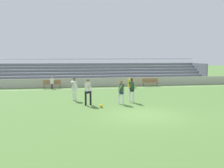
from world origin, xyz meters
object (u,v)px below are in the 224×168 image
object	(u,v)px
bench_far_right	(52,83)
soccer_ball	(101,106)
bench_far_left	(150,81)
player_dark_dropping_back	(132,88)
player_white_overlapping	(88,90)
spectator_seated	(52,82)
trash_bin	(131,83)
player_white_wide_right	(74,87)
bleacher_stand	(97,73)
player_dark_challenging	(121,90)

from	to	relation	value
bench_far_right	soccer_ball	world-z (taller)	bench_far_right
bench_far_left	soccer_ball	bearing A→B (deg)	-122.81
bench_far_right	player_dark_dropping_back	bearing A→B (deg)	-58.07
player_white_overlapping	spectator_seated	bearing A→B (deg)	105.61
spectator_seated	player_dark_dropping_back	world-z (taller)	player_dark_dropping_back
bench_far_left	player_dark_dropping_back	size ratio (longest dim) A/B	1.05
trash_bin	player_white_overlapping	size ratio (longest dim) A/B	0.51
soccer_ball	player_dark_dropping_back	bearing A→B (deg)	31.81
trash_bin	player_white_overlapping	bearing A→B (deg)	-119.59
trash_bin	player_white_wide_right	world-z (taller)	player_white_wide_right
bench_far_left	player_white_wide_right	size ratio (longest dim) A/B	1.08
bench_far_left	player_dark_dropping_back	distance (m)	10.43
player_white_overlapping	player_white_wide_right	size ratio (longest dim) A/B	1.03
bench_far_right	player_dark_dropping_back	distance (m)	11.02
bench_far_left	player_white_wide_right	world-z (taller)	player_white_wide_right
bleacher_stand	player_dark_challenging	xyz separation A→B (m)	(-0.17, -14.10, -0.33)
bleacher_stand	spectator_seated	xyz separation A→B (m)	(-5.12, -4.33, -0.59)
bench_far_right	player_white_overlapping	world-z (taller)	player_white_overlapping
spectator_seated	player_white_wide_right	xyz separation A→B (m)	(1.91, -7.74, 0.29)
bleacher_stand	soccer_ball	distance (m)	15.17
spectator_seated	player_white_overlapping	world-z (taller)	player_white_overlapping
player_white_overlapping	player_dark_dropping_back	xyz separation A→B (m)	(3.11, 0.50, -0.01)
bench_far_right	trash_bin	xyz separation A→B (m)	(8.17, -0.25, -0.11)
spectator_seated	trash_bin	bearing A→B (deg)	-0.96
spectator_seated	player_dark_dropping_back	bearing A→B (deg)	-57.74
player_dark_dropping_back	bleacher_stand	bearing A→B (deg)	92.96
trash_bin	soccer_ball	xyz separation A→B (m)	(-4.72, -10.56, -0.33)
trash_bin	player_dark_dropping_back	bearing A→B (deg)	-104.45
trash_bin	spectator_seated	size ratio (longest dim) A/B	0.72
bench_far_left	soccer_ball	size ratio (longest dim) A/B	8.18
trash_bin	player_white_wide_right	bearing A→B (deg)	-129.45
player_dark_dropping_back	bench_far_left	bearing A→B (deg)	63.79
bleacher_stand	bench_far_right	size ratio (longest dim) A/B	14.93
bench_far_right	player_white_wide_right	distance (m)	8.10
player_white_overlapping	player_dark_challenging	bearing A→B (deg)	-0.97
player_white_wide_right	soccer_ball	xyz separation A→B (m)	(1.54, -2.96, -0.88)
bleacher_stand	trash_bin	size ratio (longest dim) A/B	30.74
trash_bin	player_white_wide_right	xyz separation A→B (m)	(-6.26, -7.61, 0.56)
bench_far_right	player_dark_dropping_back	size ratio (longest dim) A/B	1.05
player_dark_challenging	player_dark_dropping_back	xyz separation A→B (m)	(0.87, 0.54, 0.06)
trash_bin	player_dark_challenging	size ratio (longest dim) A/B	0.54
trash_bin	soccer_ball	distance (m)	11.58
soccer_ball	bench_far_right	bearing A→B (deg)	107.69
player_white_overlapping	player_dark_challenging	world-z (taller)	player_white_overlapping
spectator_seated	soccer_ball	distance (m)	11.26
bleacher_stand	player_white_overlapping	bearing A→B (deg)	-99.70
player_white_overlapping	trash_bin	bearing A→B (deg)	60.41
bench_far_left	spectator_seated	size ratio (longest dim) A/B	1.49
player_dark_dropping_back	player_white_wide_right	size ratio (longest dim) A/B	1.03
player_white_wide_right	bench_far_left	bearing A→B (deg)	42.71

